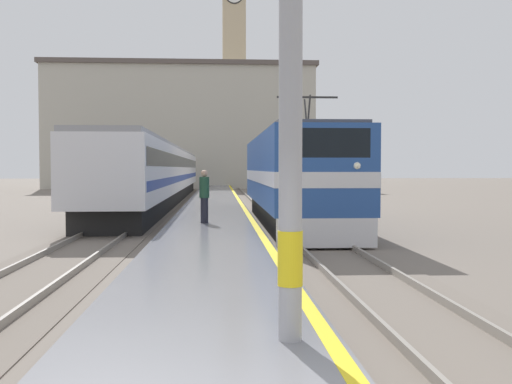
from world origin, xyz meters
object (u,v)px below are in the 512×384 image
passenger_train (162,173)px  locomotive_train (293,178)px  person_on_platform (204,195)px  clock_tower (234,68)px

passenger_train → locomotive_train: bearing=-68.2°
passenger_train → person_on_platform: 20.07m
passenger_train → clock_tower: 43.10m
passenger_train → clock_tower: size_ratio=1.43×
clock_tower → locomotive_train: bearing=-89.2°
locomotive_train → passenger_train: 18.09m
passenger_train → clock_tower: bearing=81.7°
locomotive_train → clock_tower: bearing=90.8°
passenger_train → clock_tower: (5.90, 40.43, 13.70)m
locomotive_train → passenger_train: locomotive_train is taller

